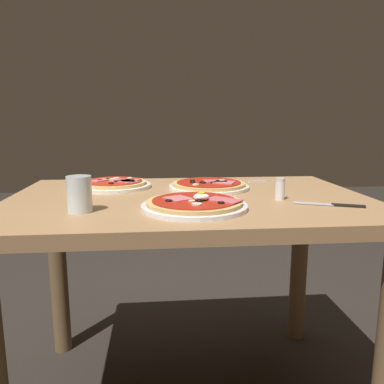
{
  "coord_description": "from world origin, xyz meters",
  "views": [
    {
      "loc": [
        -0.1,
        -1.2,
        0.97
      ],
      "look_at": [
        0.0,
        -0.09,
        0.75
      ],
      "focal_mm": 35.64,
      "sensor_mm": 36.0,
      "label": 1
    }
  ],
  "objects_px": {
    "pizza_across_right": "(114,184)",
    "knife": "(334,205)",
    "salt_shaker": "(280,189)",
    "dining_table": "(189,232)",
    "water_glass_near": "(80,196)",
    "pizza_foreground": "(196,204)",
    "pizza_across_left": "(209,185)",
    "fork": "(264,181)"
  },
  "relations": [
    {
      "from": "pizza_across_right",
      "to": "knife",
      "type": "relative_size",
      "value": 1.44
    },
    {
      "from": "pizza_across_right",
      "to": "salt_shaker",
      "type": "relative_size",
      "value": 4.02
    },
    {
      "from": "dining_table",
      "to": "salt_shaker",
      "type": "xyz_separation_m",
      "value": [
        0.27,
        -0.08,
        0.15
      ]
    },
    {
      "from": "water_glass_near",
      "to": "pizza_foreground",
      "type": "bearing_deg",
      "value": 1.76
    },
    {
      "from": "salt_shaker",
      "to": "pizza_across_left",
      "type": "bearing_deg",
      "value": 133.02
    },
    {
      "from": "pizza_across_left",
      "to": "salt_shaker",
      "type": "relative_size",
      "value": 4.24
    },
    {
      "from": "water_glass_near",
      "to": "salt_shaker",
      "type": "distance_m",
      "value": 0.59
    },
    {
      "from": "pizza_foreground",
      "to": "salt_shaker",
      "type": "height_order",
      "value": "salt_shaker"
    },
    {
      "from": "pizza_foreground",
      "to": "water_glass_near",
      "type": "height_order",
      "value": "water_glass_near"
    },
    {
      "from": "fork",
      "to": "salt_shaker",
      "type": "distance_m",
      "value": 0.35
    },
    {
      "from": "salt_shaker",
      "to": "fork",
      "type": "bearing_deg",
      "value": 81.96
    },
    {
      "from": "knife",
      "to": "salt_shaker",
      "type": "height_order",
      "value": "salt_shaker"
    },
    {
      "from": "pizza_foreground",
      "to": "salt_shaker",
      "type": "bearing_deg",
      "value": 19.33
    },
    {
      "from": "pizza_across_left",
      "to": "dining_table",
      "type": "bearing_deg",
      "value": -123.6
    },
    {
      "from": "pizza_foreground",
      "to": "knife",
      "type": "distance_m",
      "value": 0.4
    },
    {
      "from": "dining_table",
      "to": "knife",
      "type": "relative_size",
      "value": 6.08
    },
    {
      "from": "pizza_across_left",
      "to": "knife",
      "type": "distance_m",
      "value": 0.44
    },
    {
      "from": "water_glass_near",
      "to": "fork",
      "type": "relative_size",
      "value": 0.62
    },
    {
      "from": "pizza_across_right",
      "to": "salt_shaker",
      "type": "distance_m",
      "value": 0.59
    },
    {
      "from": "pizza_across_right",
      "to": "fork",
      "type": "xyz_separation_m",
      "value": [
        0.58,
        0.08,
        -0.01
      ]
    },
    {
      "from": "pizza_across_right",
      "to": "fork",
      "type": "distance_m",
      "value": 0.59
    },
    {
      "from": "pizza_across_right",
      "to": "dining_table",
      "type": "bearing_deg",
      "value": -35.44
    },
    {
      "from": "pizza_across_left",
      "to": "salt_shaker",
      "type": "distance_m",
      "value": 0.28
    },
    {
      "from": "pizza_across_right",
      "to": "water_glass_near",
      "type": "bearing_deg",
      "value": -97.67
    },
    {
      "from": "pizza_across_left",
      "to": "water_glass_near",
      "type": "relative_size",
      "value": 2.94
    },
    {
      "from": "pizza_foreground",
      "to": "fork",
      "type": "xyz_separation_m",
      "value": [
        0.32,
        0.44,
        -0.01
      ]
    },
    {
      "from": "pizza_across_left",
      "to": "water_glass_near",
      "type": "distance_m",
      "value": 0.5
    },
    {
      "from": "water_glass_near",
      "to": "knife",
      "type": "relative_size",
      "value": 0.51
    },
    {
      "from": "pizza_across_right",
      "to": "pizza_across_left",
      "type": "bearing_deg",
      "value": -9.84
    },
    {
      "from": "dining_table",
      "to": "pizza_across_right",
      "type": "relative_size",
      "value": 4.24
    },
    {
      "from": "fork",
      "to": "water_glass_near",
      "type": "bearing_deg",
      "value": -144.4
    },
    {
      "from": "pizza_across_left",
      "to": "salt_shaker",
      "type": "bearing_deg",
      "value": -46.98
    },
    {
      "from": "dining_table",
      "to": "pizza_across_right",
      "type": "bearing_deg",
      "value": 144.56
    },
    {
      "from": "pizza_foreground",
      "to": "water_glass_near",
      "type": "relative_size",
      "value": 3.05
    },
    {
      "from": "pizza_foreground",
      "to": "knife",
      "type": "bearing_deg",
      "value": -0.49
    },
    {
      "from": "pizza_foreground",
      "to": "fork",
      "type": "relative_size",
      "value": 1.89
    },
    {
      "from": "salt_shaker",
      "to": "pizza_across_right",
      "type": "bearing_deg",
      "value": 153.59
    },
    {
      "from": "pizza_across_right",
      "to": "knife",
      "type": "xyz_separation_m",
      "value": [
        0.66,
        -0.36,
        -0.01
      ]
    },
    {
      "from": "pizza_across_right",
      "to": "knife",
      "type": "distance_m",
      "value": 0.75
    },
    {
      "from": "dining_table",
      "to": "pizza_foreground",
      "type": "distance_m",
      "value": 0.22
    },
    {
      "from": "fork",
      "to": "salt_shaker",
      "type": "bearing_deg",
      "value": -98.04
    },
    {
      "from": "pizza_across_right",
      "to": "knife",
      "type": "bearing_deg",
      "value": -28.78
    }
  ]
}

